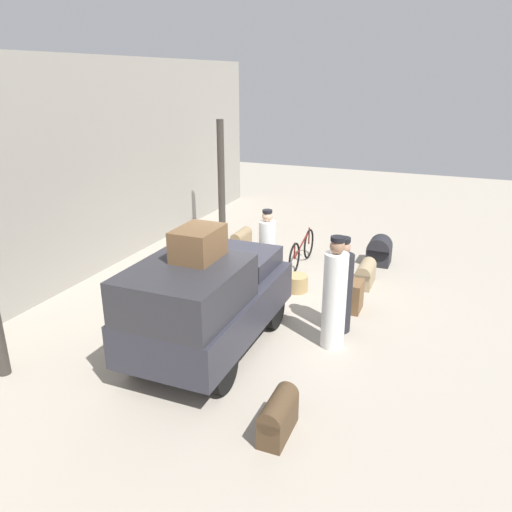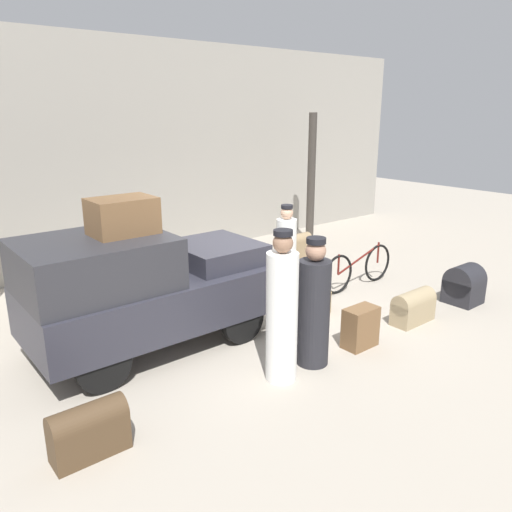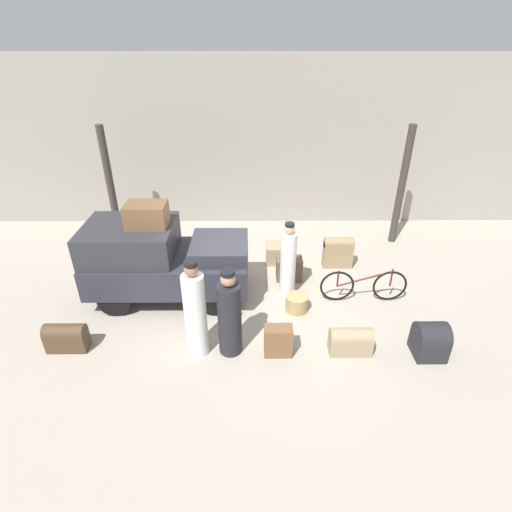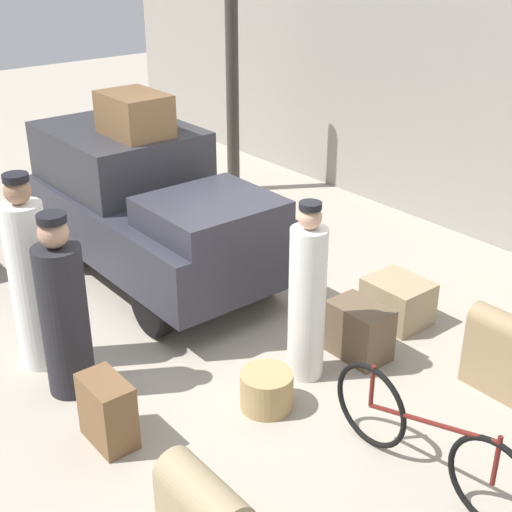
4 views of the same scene
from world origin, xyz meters
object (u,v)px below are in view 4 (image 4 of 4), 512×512
at_px(bicycle, 427,441).
at_px(porter_standing_middle, 31,281).
at_px(suitcase_black_upright, 359,331).
at_px(trunk_umber_medium, 107,411).
at_px(porter_lifting_near_truck, 307,299).
at_px(suitcase_small_leather, 397,301).
at_px(porter_with_bicycle, 64,314).
at_px(trunk_large_brown, 203,506).
at_px(wicker_basket, 267,390).
at_px(trunk_on_truck_roof, 134,114).
at_px(truck, 149,204).
at_px(trunk_wicker_pale, 506,353).

xyz_separation_m(bicycle, porter_standing_middle, (-3.24, -1.53, 0.49)).
bearing_deg(suitcase_black_upright, trunk_umber_medium, -98.85).
distance_m(porter_lifting_near_truck, suitcase_small_leather, 1.48).
bearing_deg(porter_with_bicycle, trunk_large_brown, -1.76).
height_order(wicker_basket, trunk_on_truck_roof, trunk_on_truck_roof).
bearing_deg(bicycle, porter_with_bicycle, -150.87).
bearing_deg(trunk_umber_medium, porter_lifting_near_truck, 81.01).
bearing_deg(trunk_on_truck_roof, trunk_large_brown, -25.61).
distance_m(porter_lifting_near_truck, suitcase_black_upright, 0.79).
xyz_separation_m(wicker_basket, porter_standing_middle, (-1.84, -1.19, 0.68)).
relative_size(porter_with_bicycle, porter_standing_middle, 0.90).
bearing_deg(truck, trunk_large_brown, -26.75).
height_order(trunk_umber_medium, trunk_wicker_pale, trunk_wicker_pale).
relative_size(porter_with_bicycle, porter_lifting_near_truck, 0.99).
distance_m(trunk_umber_medium, trunk_on_truck_roof, 3.46).
distance_m(wicker_basket, trunk_umber_medium, 1.33).
bearing_deg(truck, porter_standing_middle, -62.92).
bearing_deg(trunk_large_brown, wicker_basket, 123.71).
distance_m(truck, porter_with_bicycle, 2.27).
relative_size(bicycle, trunk_wicker_pale, 2.36).
relative_size(bicycle, trunk_umber_medium, 3.19).
bearing_deg(trunk_on_truck_roof, wicker_basket, -11.05).
xyz_separation_m(bicycle, suitcase_small_leather, (-1.66, 1.62, -0.14)).
bearing_deg(wicker_basket, porter_standing_middle, -147.06).
bearing_deg(trunk_on_truck_roof, trunk_wicker_pale, 15.73).
height_order(porter_lifting_near_truck, suitcase_small_leather, porter_lifting_near_truck).
distance_m(trunk_wicker_pale, trunk_on_truck_roof, 4.46).
distance_m(porter_standing_middle, suitcase_black_upright, 3.03).
relative_size(trunk_umber_medium, trunk_wicker_pale, 0.74).
distance_m(truck, porter_standing_middle, 1.98).
relative_size(wicker_basket, suitcase_small_leather, 0.74).
distance_m(bicycle, suitcase_small_leather, 2.32).
bearing_deg(wicker_basket, bicycle, 13.36).
relative_size(bicycle, porter_lifting_near_truck, 1.08).
xyz_separation_m(truck, porter_lifting_near_truck, (2.59, 0.01, -0.11)).
bearing_deg(truck, bicycle, -3.31).
xyz_separation_m(truck, porter_standing_middle, (0.90, -1.77, -0.03)).
relative_size(bicycle, porter_with_bicycle, 1.09).
relative_size(truck, porter_lifting_near_truck, 1.94).
height_order(porter_with_bicycle, trunk_large_brown, porter_with_bicycle).
xyz_separation_m(bicycle, wicker_basket, (-1.40, -0.33, -0.20)).
height_order(truck, porter_standing_middle, porter_standing_middle).
height_order(truck, wicker_basket, truck).
relative_size(trunk_wicker_pale, trunk_on_truck_roof, 0.98).
relative_size(suitcase_small_leather, trunk_wicker_pale, 0.80).
distance_m(suitcase_small_leather, trunk_umber_medium, 3.20).
bearing_deg(wicker_basket, trunk_large_brown, -56.29).
xyz_separation_m(truck, trunk_umber_medium, (2.30, -1.82, -0.60)).
bearing_deg(suitcase_small_leather, trunk_umber_medium, -93.31).
bearing_deg(bicycle, trunk_large_brown, -110.60).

